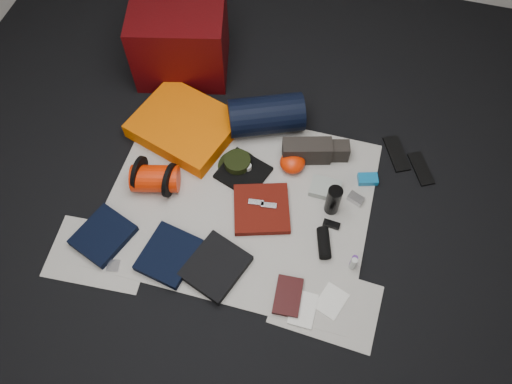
% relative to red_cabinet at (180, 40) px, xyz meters
% --- Properties ---
extents(floor, '(4.50, 4.50, 0.02)m').
position_rel_red_cabinet_xyz_m(floor, '(0.70, -0.98, -0.27)').
color(floor, black).
rests_on(floor, ground).
extents(newspaper_mat, '(1.60, 1.30, 0.01)m').
position_rel_red_cabinet_xyz_m(newspaper_mat, '(0.70, -0.98, -0.26)').
color(newspaper_mat, silver).
rests_on(newspaper_mat, floor).
extents(newspaper_sheet_front_left, '(0.61, 0.44, 0.00)m').
position_rel_red_cabinet_xyz_m(newspaper_sheet_front_left, '(-0.00, -1.53, -0.26)').
color(newspaper_sheet_front_left, silver).
rests_on(newspaper_sheet_front_left, floor).
extents(newspaper_sheet_front_right, '(0.60, 0.43, 0.00)m').
position_rel_red_cabinet_xyz_m(newspaper_sheet_front_right, '(1.35, -1.48, -0.26)').
color(newspaper_sheet_front_right, silver).
rests_on(newspaper_sheet_front_right, floor).
extents(red_cabinet, '(0.73, 0.65, 0.52)m').
position_rel_red_cabinet_xyz_m(red_cabinet, '(0.00, 0.00, 0.00)').
color(red_cabinet, '#450507').
rests_on(red_cabinet, floor).
extents(sleeping_pad, '(0.75, 0.68, 0.11)m').
position_rel_red_cabinet_xyz_m(sleeping_pad, '(0.20, -0.56, -0.20)').
color(sleeping_pad, '#F56502').
rests_on(sleeping_pad, newspaper_mat).
extents(stuff_sack, '(0.32, 0.24, 0.17)m').
position_rel_red_cabinet_xyz_m(stuff_sack, '(0.17, -1.01, -0.17)').
color(stuff_sack, red).
rests_on(stuff_sack, newspaper_mat).
extents(sack_strap_left, '(0.02, 0.22, 0.22)m').
position_rel_red_cabinet_xyz_m(sack_strap_left, '(0.07, -1.01, -0.15)').
color(sack_strap_left, black).
rests_on(sack_strap_left, newspaper_mat).
extents(sack_strap_right, '(0.03, 0.22, 0.22)m').
position_rel_red_cabinet_xyz_m(sack_strap_right, '(0.27, -1.01, -0.15)').
color(sack_strap_right, black).
rests_on(sack_strap_right, newspaper_mat).
extents(navy_duffel, '(0.55, 0.42, 0.25)m').
position_rel_red_cabinet_xyz_m(navy_duffel, '(0.71, -0.38, -0.13)').
color(navy_duffel, black).
rests_on(navy_duffel, newspaper_mat).
extents(boonie_brim, '(0.32, 0.32, 0.01)m').
position_rel_red_cabinet_xyz_m(boonie_brim, '(0.62, -0.74, -0.25)').
color(boonie_brim, black).
rests_on(boonie_brim, newspaper_mat).
extents(boonie_crown, '(0.17, 0.17, 0.07)m').
position_rel_red_cabinet_xyz_m(boonie_crown, '(0.62, -0.74, -0.21)').
color(boonie_crown, black).
rests_on(boonie_crown, boonie_brim).
extents(hiking_boot_left, '(0.33, 0.20, 0.16)m').
position_rel_red_cabinet_xyz_m(hiking_boot_left, '(1.03, -0.56, -0.18)').
color(hiking_boot_left, '#2A2621').
rests_on(hiking_boot_left, newspaper_mat).
extents(hiking_boot_right, '(0.27, 0.16, 0.13)m').
position_rel_red_cabinet_xyz_m(hiking_boot_right, '(1.17, -0.51, -0.19)').
color(hiking_boot_right, '#2A2621').
rests_on(hiking_boot_right, newspaper_mat).
extents(flip_flop_left, '(0.21, 0.29, 0.02)m').
position_rel_red_cabinet_xyz_m(flip_flop_left, '(1.60, -0.37, -0.25)').
color(flip_flop_left, black).
rests_on(flip_flop_left, floor).
extents(flip_flop_right, '(0.20, 0.26, 0.01)m').
position_rel_red_cabinet_xyz_m(flip_flop_right, '(1.77, -0.45, -0.25)').
color(flip_flop_right, black).
rests_on(flip_flop_right, floor).
extents(trousers_navy_a, '(0.37, 0.39, 0.05)m').
position_rel_red_cabinet_xyz_m(trousers_navy_a, '(-0.01, -1.43, -0.23)').
color(trousers_navy_a, black).
rests_on(trousers_navy_a, newspaper_mat).
extents(trousers_navy_b, '(0.34, 0.38, 0.05)m').
position_rel_red_cabinet_xyz_m(trousers_navy_b, '(0.40, -1.44, -0.23)').
color(trousers_navy_b, black).
rests_on(trousers_navy_b, newspaper_mat).
extents(trousers_charcoal, '(0.39, 0.42, 0.05)m').
position_rel_red_cabinet_xyz_m(trousers_charcoal, '(0.69, -1.44, -0.23)').
color(trousers_charcoal, black).
rests_on(trousers_charcoal, newspaper_mat).
extents(black_tshirt, '(0.36, 0.35, 0.03)m').
position_rel_red_cabinet_xyz_m(black_tshirt, '(0.67, -0.78, -0.24)').
color(black_tshirt, black).
rests_on(black_tshirt, newspaper_mat).
extents(red_shirt, '(0.42, 0.42, 0.04)m').
position_rel_red_cabinet_xyz_m(red_shirt, '(0.85, -1.01, -0.23)').
color(red_shirt, '#591109').
rests_on(red_shirt, newspaper_mat).
extents(orange_stuff_sack, '(0.20, 0.20, 0.11)m').
position_rel_red_cabinet_xyz_m(orange_stuff_sack, '(0.96, -0.65, -0.20)').
color(orange_stuff_sack, red).
rests_on(orange_stuff_sack, newspaper_mat).
extents(first_aid_pouch, '(0.19, 0.14, 0.05)m').
position_rel_red_cabinet_xyz_m(first_aid_pouch, '(1.20, -0.76, -0.23)').
color(first_aid_pouch, '#949C94').
rests_on(first_aid_pouch, newspaper_mat).
extents(water_bottle, '(0.11, 0.11, 0.22)m').
position_rel_red_cabinet_xyz_m(water_bottle, '(1.26, -0.89, -0.14)').
color(water_bottle, black).
rests_on(water_bottle, newspaper_mat).
extents(speaker, '(0.12, 0.20, 0.07)m').
position_rel_red_cabinet_xyz_m(speaker, '(1.26, -1.14, -0.22)').
color(speaker, black).
rests_on(speaker, newspaper_mat).
extents(compact_camera, '(0.11, 0.09, 0.04)m').
position_rel_red_cabinet_xyz_m(compact_camera, '(1.39, -0.79, -0.24)').
color(compact_camera, silver).
rests_on(compact_camera, newspaper_mat).
extents(cyan_case, '(0.14, 0.11, 0.04)m').
position_rel_red_cabinet_xyz_m(cyan_case, '(1.44, -0.63, -0.23)').
color(cyan_case, '#1069A0').
rests_on(cyan_case, newspaper_mat).
extents(toiletry_purple, '(0.04, 0.04, 0.10)m').
position_rel_red_cabinet_xyz_m(toiletry_purple, '(1.45, -1.21, -0.20)').
color(toiletry_purple, '#53277F').
rests_on(toiletry_purple, newspaper_mat).
extents(toiletry_clear, '(0.05, 0.05, 0.11)m').
position_rel_red_cabinet_xyz_m(toiletry_clear, '(1.45, -1.23, -0.20)').
color(toiletry_clear, '#B9BFB9').
rests_on(toiletry_clear, newspaper_mat).
extents(paperback_book, '(0.16, 0.23, 0.03)m').
position_rel_red_cabinet_xyz_m(paperback_book, '(1.13, -1.50, -0.24)').
color(paperback_book, black).
rests_on(paperback_book, newspaper_mat).
extents(map_booklet, '(0.14, 0.20, 0.01)m').
position_rel_red_cabinet_xyz_m(map_booklet, '(1.23, -1.55, -0.25)').
color(map_booklet, white).
rests_on(map_booklet, newspaper_mat).
extents(map_printout, '(0.19, 0.21, 0.01)m').
position_rel_red_cabinet_xyz_m(map_printout, '(1.37, -1.46, -0.25)').
color(map_printout, white).
rests_on(map_printout, newspaper_mat).
extents(sunglasses, '(0.11, 0.05, 0.03)m').
position_rel_red_cabinet_xyz_m(sunglasses, '(1.28, -1.00, -0.24)').
color(sunglasses, black).
rests_on(sunglasses, newspaper_mat).
extents(key_cluster, '(0.08, 0.08, 0.01)m').
position_rel_red_cabinet_xyz_m(key_cluster, '(0.11, -1.58, -0.25)').
color(key_cluster, silver).
rests_on(key_cluster, newspaper_mat).
extents(tape_roll, '(0.05, 0.05, 0.03)m').
position_rel_red_cabinet_xyz_m(tape_roll, '(0.69, -0.75, -0.21)').
color(tape_roll, silver).
rests_on(tape_roll, black_tshirt).
extents(energy_bar_a, '(0.10, 0.05, 0.01)m').
position_rel_red_cabinet_xyz_m(energy_bar_a, '(0.81, -0.99, -0.20)').
color(energy_bar_a, silver).
rests_on(energy_bar_a, red_shirt).
extents(energy_bar_b, '(0.10, 0.05, 0.01)m').
position_rel_red_cabinet_xyz_m(energy_bar_b, '(0.89, -0.99, -0.20)').
color(energy_bar_b, silver).
rests_on(energy_bar_b, red_shirt).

